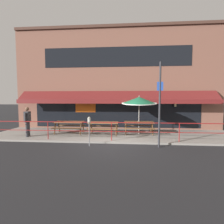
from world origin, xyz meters
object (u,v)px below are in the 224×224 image
at_px(parking_meter_near, 89,123).
at_px(picnic_table_left, 69,124).
at_px(street_sign_pole, 160,104).
at_px(picnic_table_right, 139,124).
at_px(patio_umbrella_right, 139,100).
at_px(picnic_table_centre, 103,125).
at_px(pedestrian_walking, 27,120).

bearing_deg(parking_meter_near, picnic_table_left, 126.63).
bearing_deg(picnic_table_left, street_sign_pole, -24.44).
bearing_deg(parking_meter_near, picnic_table_right, 46.04).
relative_size(picnic_table_left, patio_umbrella_right, 0.76).
distance_m(picnic_table_centre, parking_meter_near, 2.38).
bearing_deg(picnic_table_right, picnic_table_left, -176.78).
relative_size(picnic_table_centre, pedestrian_walking, 1.05).
xyz_separation_m(parking_meter_near, street_sign_pole, (3.31, 0.08, 0.89)).
bearing_deg(street_sign_pole, picnic_table_right, 106.65).
xyz_separation_m(pedestrian_walking, parking_meter_near, (3.91, -1.38, 0.09)).
xyz_separation_m(picnic_table_right, parking_meter_near, (-2.55, -2.64, 0.44)).
height_order(picnic_table_left, picnic_table_right, same).
xyz_separation_m(picnic_table_centre, patio_umbrella_right, (2.16, 0.35, 1.47)).
xyz_separation_m(patio_umbrella_right, pedestrian_walking, (-6.45, -1.27, -1.12)).
distance_m(picnic_table_left, parking_meter_near, 3.02).
bearing_deg(street_sign_pole, parking_meter_near, -178.58).
bearing_deg(patio_umbrella_right, parking_meter_near, -133.82).
height_order(patio_umbrella_right, pedestrian_walking, patio_umbrella_right).
xyz_separation_m(picnic_table_centre, street_sign_pole, (2.93, -2.23, 1.34)).
xyz_separation_m(picnic_table_right, pedestrian_walking, (-6.45, -1.26, 0.35)).
relative_size(picnic_table_left, street_sign_pole, 0.45).
bearing_deg(picnic_table_right, patio_umbrella_right, 90.00).
relative_size(picnic_table_centre, patio_umbrella_right, 0.76).
distance_m(patio_umbrella_right, street_sign_pole, 2.69).
bearing_deg(picnic_table_right, pedestrian_walking, -168.94).
bearing_deg(picnic_table_centre, patio_umbrella_right, 9.08).
height_order(pedestrian_walking, parking_meter_near, pedestrian_walking).
distance_m(picnic_table_left, picnic_table_right, 4.34).
xyz_separation_m(picnic_table_left, street_sign_pole, (5.09, -2.32, 1.34)).
bearing_deg(picnic_table_left, picnic_table_centre, -2.36).
distance_m(picnic_table_right, pedestrian_walking, 6.59).
xyz_separation_m(picnic_table_right, street_sign_pole, (0.77, -2.56, 1.34)).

